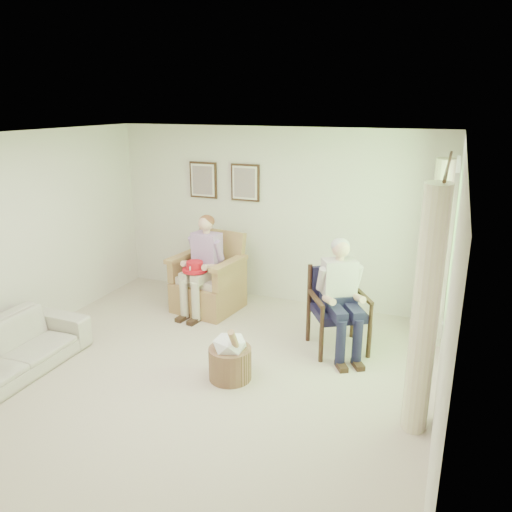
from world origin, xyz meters
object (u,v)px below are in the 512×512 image
at_px(wicker_armchair, 209,285).
at_px(red_hat, 195,267).
at_px(person_wicker, 204,258).
at_px(person_dark, 339,289).
at_px(hatbox, 230,356).
at_px(sofa, 2,354).
at_px(wood_armchair, 340,305).

xyz_separation_m(wicker_armchair, red_hat, (-0.04, -0.35, 0.38)).
height_order(person_wicker, person_dark, person_wicker).
bearing_deg(hatbox, sofa, -158.50).
relative_size(person_dark, red_hat, 3.98).
relative_size(wood_armchair, hatbox, 1.44).
xyz_separation_m(person_dark, hatbox, (-0.94, -1.05, -0.54)).
height_order(sofa, hatbox, hatbox).
xyz_separation_m(wood_armchair, hatbox, (-0.94, -1.21, -0.28)).
xyz_separation_m(wood_armchair, red_hat, (-2.08, 0.12, 0.19)).
bearing_deg(person_wicker, person_dark, -5.15).
bearing_deg(person_wicker, red_hat, -92.33).
xyz_separation_m(person_wicker, hatbox, (1.10, -1.53, -0.55)).
height_order(sofa, red_hat, red_hat).
bearing_deg(wood_armchair, person_wicker, 139.28).
relative_size(wood_armchair, sofa, 0.50).
xyz_separation_m(sofa, red_hat, (1.18, 2.24, 0.45)).
distance_m(wicker_armchair, person_wicker, 0.49).
bearing_deg(person_dark, hatbox, -163.70).
bearing_deg(wood_armchair, wicker_armchair, 135.28).
distance_m(wicker_armchair, wood_armchair, 2.10).
height_order(wicker_armchair, wood_armchair, wicker_armchair).
bearing_deg(red_hat, hatbox, -49.40).
bearing_deg(person_wicker, sofa, -108.28).
height_order(wood_armchair, hatbox, wood_armchair).
relative_size(wicker_armchair, wood_armchair, 1.13).
bearing_deg(wood_armchair, red_hat, 144.88).
distance_m(person_wicker, person_dark, 2.10).
relative_size(sofa, red_hat, 5.73).
relative_size(wicker_armchair, sofa, 0.56).
relative_size(sofa, person_wicker, 1.43).
bearing_deg(person_dark, sofa, 179.20).
bearing_deg(wicker_armchair, person_wicker, -81.79).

